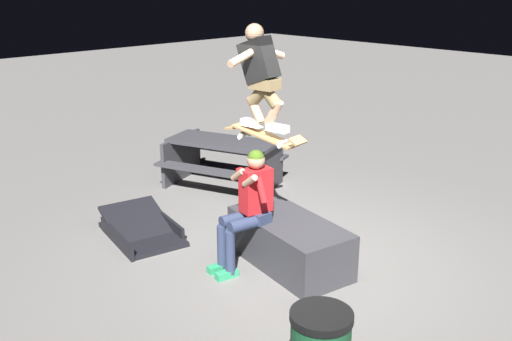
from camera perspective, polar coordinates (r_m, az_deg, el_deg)
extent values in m
plane|color=slate|center=(6.98, 4.26, -8.59)|extent=(40.00, 40.00, 0.00)
cube|color=#38383D|center=(6.72, 3.29, -7.08)|extent=(1.63, 1.00, 0.55)
cube|color=#2D3856|center=(6.57, 0.00, -4.46)|extent=(0.32, 0.20, 0.12)
cube|color=red|center=(6.46, 0.00, -1.93)|extent=(0.26, 0.37, 0.50)
sphere|color=tan|center=(6.35, 0.00, 1.03)|extent=(0.20, 0.20, 0.20)
sphere|color=#406019|center=(6.34, 0.00, 1.20)|extent=(0.19, 0.19, 0.19)
cylinder|color=red|center=(6.25, 0.56, -1.93)|extent=(0.20, 0.11, 0.29)
cylinder|color=tan|center=(6.22, -0.61, -1.03)|extent=(0.25, 0.11, 0.19)
cylinder|color=red|center=(6.56, -1.40, -0.91)|extent=(0.20, 0.11, 0.29)
cylinder|color=tan|center=(6.41, -1.78, -0.43)|extent=(0.25, 0.11, 0.19)
cylinder|color=#2D3856|center=(6.41, -1.05, -5.28)|extent=(0.21, 0.42, 0.14)
cylinder|color=#2D3856|center=(6.44, -2.54, -8.06)|extent=(0.11, 0.11, 0.51)
cube|color=#2D9E66|center=(6.54, -2.89, -10.16)|extent=(0.15, 0.27, 0.08)
cylinder|color=#2D3856|center=(6.55, -1.90, -4.75)|extent=(0.21, 0.42, 0.14)
cylinder|color=#2D3856|center=(6.58, -3.36, -7.47)|extent=(0.11, 0.11, 0.51)
cube|color=#2D9E66|center=(6.68, -3.70, -9.53)|extent=(0.15, 0.27, 0.08)
cube|color=#AD8451|center=(6.37, 0.83, 3.48)|extent=(0.81, 0.28, 0.15)
cube|color=#AD8451|center=(6.65, -2.20, 4.29)|extent=(0.14, 0.21, 0.04)
cube|color=#AD8451|center=(6.11, 4.12, 2.95)|extent=(0.14, 0.21, 0.07)
cube|color=#99999E|center=(6.55, -1.09, 3.68)|extent=(0.08, 0.17, 0.04)
cylinder|color=white|center=(6.49, -1.60, 3.31)|extent=(0.06, 0.04, 0.05)
cylinder|color=white|center=(6.63, -0.58, 3.62)|extent=(0.06, 0.04, 0.05)
cube|color=#99999E|center=(6.22, 2.84, 2.83)|extent=(0.08, 0.17, 0.04)
cylinder|color=white|center=(6.15, 2.33, 2.43)|extent=(0.06, 0.04, 0.05)
cylinder|color=white|center=(6.29, 3.33, 2.78)|extent=(0.06, 0.04, 0.05)
cube|color=white|center=(6.46, -0.42, 4.69)|extent=(0.27, 0.13, 0.08)
cube|color=white|center=(6.24, 2.12, 4.18)|extent=(0.27, 0.13, 0.08)
cylinder|color=tan|center=(6.39, -0.05, 6.01)|extent=(0.25, 0.13, 0.31)
cylinder|color=olive|center=(6.30, 0.46, 7.69)|extent=(0.34, 0.17, 0.33)
cylinder|color=tan|center=(6.23, 1.75, 5.69)|extent=(0.25, 0.13, 0.31)
cylinder|color=olive|center=(6.23, 1.24, 7.57)|extent=(0.34, 0.17, 0.33)
cube|color=olive|center=(6.25, 0.85, 8.53)|extent=(0.32, 0.23, 0.12)
cube|color=black|center=(6.26, 0.28, 10.78)|extent=(0.47, 0.27, 0.52)
sphere|color=tan|center=(6.27, -0.15, 13.36)|extent=(0.20, 0.20, 0.20)
cylinder|color=tan|center=(6.10, -1.20, 11.13)|extent=(0.13, 0.45, 0.19)
cylinder|color=tan|center=(6.44, 1.41, 11.53)|extent=(0.13, 0.45, 0.19)
cube|color=black|center=(7.64, -11.11, -6.16)|extent=(1.33, 0.98, 0.06)
cube|color=black|center=(7.61, -11.15, -5.65)|extent=(1.28, 0.97, 0.40)
cube|color=black|center=(7.44, -13.52, -6.48)|extent=(1.07, 0.26, 0.19)
cube|color=black|center=(7.80, -8.88, -4.97)|extent=(1.07, 0.26, 0.19)
cube|color=#38383D|center=(9.08, -3.31, 2.82)|extent=(1.84, 1.25, 0.06)
cube|color=#38383D|center=(8.71, -5.00, 0.03)|extent=(1.68, 0.82, 0.04)
cube|color=#38383D|center=(9.63, -1.72, 1.91)|extent=(1.68, 0.82, 0.04)
cube|color=#38383D|center=(9.56, -7.33, 1.26)|extent=(0.44, 1.05, 0.72)
cube|color=#38383D|center=(8.86, 1.12, 0.01)|extent=(0.44, 1.05, 0.72)
cylinder|color=black|center=(4.39, 6.46, -14.06)|extent=(0.47, 0.47, 0.06)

